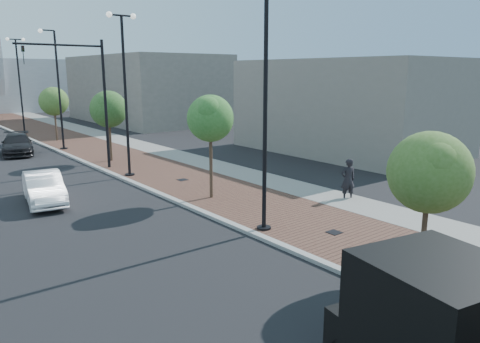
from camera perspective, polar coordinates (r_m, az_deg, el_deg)
sidewalk at (r=45.29m, az=-19.98°, el=3.97°), size 7.00×140.00×0.12m
concrete_strip at (r=46.20m, az=-16.80°, el=4.35°), size 2.40×140.00×0.13m
curb at (r=44.32m, az=-24.26°, el=3.47°), size 0.30×140.00×0.14m
white_sedan at (r=23.38m, az=-23.34°, el=-1.90°), size 2.24×4.66×1.47m
dark_car_far at (r=38.27m, az=-26.10°, el=3.09°), size 3.18×5.53×1.51m
pedestrian at (r=22.48m, az=13.35°, el=-1.00°), size 0.88×0.74×2.05m
streetlight_1 at (r=16.88m, az=2.87°, el=6.41°), size 1.44×0.56×9.21m
streetlight_2 at (r=27.07m, az=-14.14°, el=9.31°), size 1.72×0.56×9.28m
streetlight_3 at (r=38.29m, az=-21.83°, el=8.88°), size 1.44×0.56×9.21m
streetlight_4 at (r=49.90m, az=-25.83°, el=9.70°), size 1.72×0.56×9.28m
traffic_mast at (r=29.49m, az=-18.23°, el=9.61°), size 5.09×0.20×8.00m
tree_0 at (r=14.20m, az=22.61°, el=-0.10°), size 2.42×2.38×4.46m
tree_1 at (r=21.57m, az=-3.67°, el=6.62°), size 2.28×2.21×5.06m
tree_2 at (r=32.16m, az=-16.07°, el=7.50°), size 2.51×2.48×4.88m
tree_3 at (r=43.47m, az=-22.23°, el=8.12°), size 2.52×2.50×4.82m
commercial_block_ne at (r=58.99m, az=-11.77°, el=10.08°), size 12.00×22.00×8.00m
commercial_block_e at (r=36.54m, az=13.35°, el=7.97°), size 10.00×16.00×7.00m
utility_cover_1 at (r=17.80m, az=11.71°, el=-7.46°), size 0.50×0.50×0.02m
utility_cover_2 at (r=25.91m, az=-7.21°, el=-1.03°), size 0.50×0.50×0.02m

